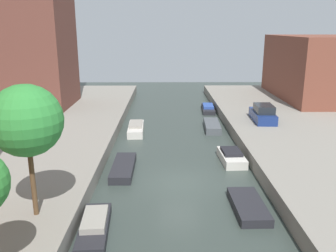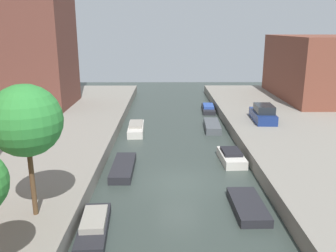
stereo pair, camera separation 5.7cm
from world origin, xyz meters
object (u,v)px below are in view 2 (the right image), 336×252
object	(u,v)px
moored_boat_right_2	(248,206)
moored_boat_right_5	(208,108)
moored_boat_left_2	(94,226)
moored_boat_right_3	(231,157)
moored_boat_left_3	(123,167)
moored_boat_right_4	(212,126)
parked_car	(263,114)
street_tree_2	(26,121)
low_block_right	(322,67)
moored_boat_left_4	(136,128)

from	to	relation	value
moored_boat_right_2	moored_boat_right_5	xyz separation A→B (m)	(0.62, 23.04, 0.08)
moored_boat_left_2	moored_boat_right_3	world-z (taller)	moored_boat_right_3
moored_boat_left_3	moored_boat_right_2	distance (m)	8.90
moored_boat_right_4	parked_car	bearing A→B (deg)	-9.45
parked_car	moored_boat_left_3	world-z (taller)	parked_car
moored_boat_left_3	moored_boat_right_5	world-z (taller)	moored_boat_right_5
street_tree_2	moored_boat_left_3	world-z (taller)	street_tree_2
street_tree_2	moored_boat_right_4	distance (m)	20.99
parked_car	street_tree_2	bearing A→B (deg)	-131.59
parked_car	low_block_right	bearing A→B (deg)	48.58
low_block_right	moored_boat_right_2	world-z (taller)	low_block_right
moored_boat_right_4	moored_boat_left_3	bearing A→B (deg)	-125.55
low_block_right	moored_boat_right_3	size ratio (longest dim) A/B	4.44
low_block_right	parked_car	distance (m)	15.23
moored_boat_right_2	moored_boat_right_4	size ratio (longest dim) A/B	0.87
street_tree_2	moored_boat_left_4	world-z (taller)	street_tree_2
moored_boat_left_4	moored_boat_left_3	bearing A→B (deg)	-90.87
street_tree_2	moored_boat_left_4	bearing A→B (deg)	78.77
street_tree_2	parked_car	bearing A→B (deg)	48.41
moored_boat_left_2	moored_boat_left_4	size ratio (longest dim) A/B	0.94
street_tree_2	moored_boat_right_3	distance (m)	14.93
street_tree_2	parked_car	xyz separation A→B (m)	(14.89, 16.78, -3.77)
low_block_right	moored_boat_right_5	world-z (taller)	low_block_right
moored_boat_left_2	moored_boat_right_3	distance (m)	12.15
parked_car	moored_boat_right_4	xyz separation A→B (m)	(-4.52, 0.75, -1.33)
parked_car	moored_boat_left_3	bearing A→B (deg)	-141.45
moored_boat_left_2	moored_boat_left_3	size ratio (longest dim) A/B	0.91
moored_boat_left_3	moored_boat_right_2	xyz separation A→B (m)	(7.14, -5.31, -0.03)
street_tree_2	moored_boat_right_3	size ratio (longest dim) A/B	1.73
street_tree_2	moored_boat_right_4	bearing A→B (deg)	59.39
moored_boat_left_2	moored_boat_left_3	distance (m)	7.40
parked_car	moored_boat_left_2	distance (m)	20.80
moored_boat_left_2	moored_boat_left_4	distance (m)	16.51
moored_boat_right_3	moored_boat_right_2	bearing A→B (deg)	-93.21
moored_boat_right_4	moored_boat_left_4	bearing A→B (deg)	-171.96
moored_boat_left_2	moored_boat_left_4	xyz separation A→B (m)	(0.67, 16.50, 0.07)
moored_boat_left_3	moored_boat_right_5	distance (m)	19.35
street_tree_2	moored_boat_right_4	size ratio (longest dim) A/B	1.40
moored_boat_left_3	parked_car	bearing A→B (deg)	38.55
moored_boat_left_4	moored_boat_right_5	bearing A→B (deg)	48.51
low_block_right	moored_boat_right_3	world-z (taller)	low_block_right
moored_boat_right_2	moored_boat_right_5	world-z (taller)	moored_boat_right_5
moored_boat_right_2	moored_boat_right_4	distance (m)	15.43
street_tree_2	moored_boat_right_3	xyz separation A→B (m)	(10.68, 9.12, -5.06)
street_tree_2	low_block_right	bearing A→B (deg)	48.48
low_block_right	street_tree_2	bearing A→B (deg)	-131.52
moored_boat_left_4	moored_boat_right_5	world-z (taller)	moored_boat_left_4
moored_boat_right_2	moored_boat_right_5	size ratio (longest dim) A/B	0.82
moored_boat_left_3	moored_boat_left_4	distance (m)	9.11
moored_boat_right_5	moored_boat_left_2	bearing A→B (deg)	-108.26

